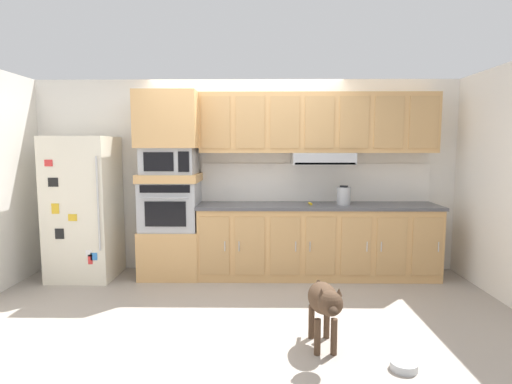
{
  "coord_description": "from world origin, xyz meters",
  "views": [
    {
      "loc": [
        0.2,
        -4.31,
        1.63
      ],
      "look_at": [
        0.14,
        0.21,
        1.13
      ],
      "focal_mm": 28.58,
      "sensor_mm": 36.0,
      "label": 1
    }
  ],
  "objects_px": {
    "dog_food_bowl": "(404,365)",
    "microwave": "(170,161)",
    "screwdriver": "(311,204)",
    "electric_kettle": "(344,196)",
    "refrigerator": "(84,208)",
    "built_in_oven": "(171,206)",
    "dog": "(324,302)"
  },
  "relations": [
    {
      "from": "built_in_oven",
      "to": "screwdriver",
      "type": "distance_m",
      "value": 1.76
    },
    {
      "from": "screwdriver",
      "to": "electric_kettle",
      "type": "xyz_separation_m",
      "value": [
        0.4,
        -0.01,
        0.1
      ]
    },
    {
      "from": "microwave",
      "to": "dog",
      "type": "height_order",
      "value": "microwave"
    },
    {
      "from": "electric_kettle",
      "to": "dog",
      "type": "height_order",
      "value": "electric_kettle"
    },
    {
      "from": "microwave",
      "to": "electric_kettle",
      "type": "relative_size",
      "value": 2.68
    },
    {
      "from": "microwave",
      "to": "dog",
      "type": "distance_m",
      "value": 2.74
    },
    {
      "from": "dog_food_bowl",
      "to": "refrigerator",
      "type": "bearing_deg",
      "value": 146.78
    },
    {
      "from": "built_in_oven",
      "to": "microwave",
      "type": "xyz_separation_m",
      "value": [
        0.0,
        -0.0,
        0.56
      ]
    },
    {
      "from": "electric_kettle",
      "to": "dog_food_bowl",
      "type": "height_order",
      "value": "electric_kettle"
    },
    {
      "from": "dog_food_bowl",
      "to": "microwave",
      "type": "bearing_deg",
      "value": 134.85
    },
    {
      "from": "refrigerator",
      "to": "built_in_oven",
      "type": "distance_m",
      "value": 1.07
    },
    {
      "from": "built_in_oven",
      "to": "screwdriver",
      "type": "height_order",
      "value": "built_in_oven"
    },
    {
      "from": "screwdriver",
      "to": "electric_kettle",
      "type": "height_order",
      "value": "electric_kettle"
    },
    {
      "from": "dog_food_bowl",
      "to": "built_in_oven",
      "type": "bearing_deg",
      "value": 134.85
    },
    {
      "from": "refrigerator",
      "to": "dog_food_bowl",
      "type": "relative_size",
      "value": 8.8
    },
    {
      "from": "screwdriver",
      "to": "microwave",
      "type": "bearing_deg",
      "value": 178.74
    },
    {
      "from": "electric_kettle",
      "to": "dog",
      "type": "relative_size",
      "value": 0.31
    },
    {
      "from": "microwave",
      "to": "screwdriver",
      "type": "height_order",
      "value": "microwave"
    },
    {
      "from": "electric_kettle",
      "to": "screwdriver",
      "type": "bearing_deg",
      "value": 178.78
    },
    {
      "from": "refrigerator",
      "to": "microwave",
      "type": "xyz_separation_m",
      "value": [
        1.07,
        0.07,
        0.58
      ]
    },
    {
      "from": "microwave",
      "to": "electric_kettle",
      "type": "bearing_deg",
      "value": -1.25
    },
    {
      "from": "electric_kettle",
      "to": "dog",
      "type": "bearing_deg",
      "value": -105.41
    },
    {
      "from": "built_in_oven",
      "to": "microwave",
      "type": "height_order",
      "value": "microwave"
    },
    {
      "from": "microwave",
      "to": "built_in_oven",
      "type": "bearing_deg",
      "value": 179.23
    },
    {
      "from": "microwave",
      "to": "dog_food_bowl",
      "type": "height_order",
      "value": "microwave"
    },
    {
      "from": "refrigerator",
      "to": "microwave",
      "type": "distance_m",
      "value": 1.22
    },
    {
      "from": "electric_kettle",
      "to": "dog_food_bowl",
      "type": "distance_m",
      "value": 2.38
    },
    {
      "from": "refrigerator",
      "to": "electric_kettle",
      "type": "xyz_separation_m",
      "value": [
        3.23,
        0.02,
        0.15
      ]
    },
    {
      "from": "electric_kettle",
      "to": "dog",
      "type": "distance_m",
      "value": 2.04
    },
    {
      "from": "screwdriver",
      "to": "dog",
      "type": "relative_size",
      "value": 0.19
    },
    {
      "from": "refrigerator",
      "to": "screwdriver",
      "type": "distance_m",
      "value": 2.83
    },
    {
      "from": "refrigerator",
      "to": "dog_food_bowl",
      "type": "bearing_deg",
      "value": -33.22
    }
  ]
}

